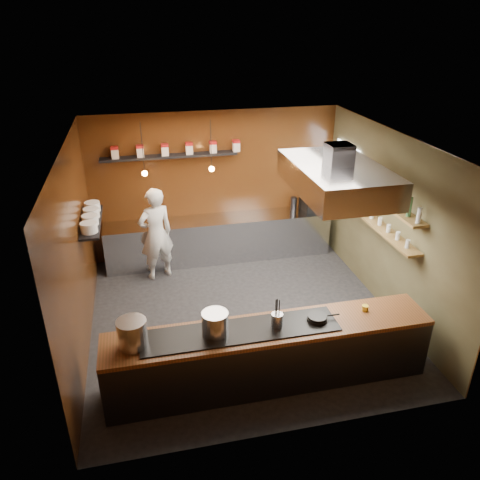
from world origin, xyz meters
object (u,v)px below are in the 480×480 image
object	(u,v)px
extractor_hood	(337,178)
stockpot_large	(132,333)
stockpot_small	(215,324)
chef	(156,234)
espresso_machine	(312,200)

from	to	relation	value
extractor_hood	stockpot_large	xyz separation A→B (m)	(-3.06, -1.20, -1.39)
stockpot_small	chef	distance (m)	3.34
espresso_machine	chef	world-z (taller)	chef
stockpot_small	espresso_machine	bearing A→B (deg)	54.40
espresso_machine	chef	size ratio (longest dim) A/B	0.23
extractor_hood	stockpot_large	bearing A→B (deg)	-158.54
stockpot_large	stockpot_small	bearing A→B (deg)	0.01
stockpot_large	stockpot_small	xyz separation A→B (m)	(1.03, 0.00, -0.02)
stockpot_small	chef	xyz separation A→B (m)	(-0.56, 3.28, -0.19)
extractor_hood	espresso_machine	xyz separation A→B (m)	(0.71, 2.62, -1.40)
extractor_hood	stockpot_large	world-z (taller)	extractor_hood
stockpot_small	extractor_hood	bearing A→B (deg)	30.63
extractor_hood	chef	world-z (taller)	extractor_hood
stockpot_large	stockpot_small	world-z (taller)	stockpot_large
extractor_hood	stockpot_large	size ratio (longest dim) A/B	5.40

